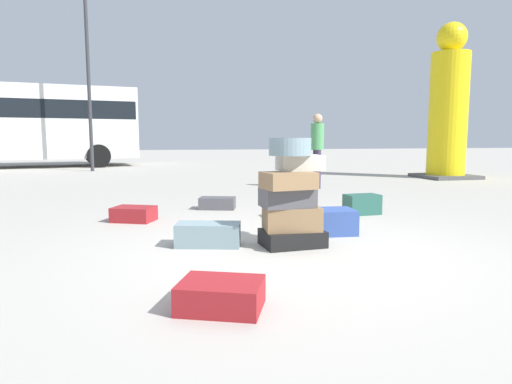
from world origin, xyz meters
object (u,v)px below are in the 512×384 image
Objects in this scene: suitcase_maroon_foreground_far at (221,295)px; yellow_dummy_statue at (448,110)px; parked_bus at (16,120)px; suitcase_navy_foreground_near at (332,221)px; suitcase_tan_behind_tower at (296,209)px; suitcase_charcoal_upright_blue at (217,203)px; suitcase_tower at (291,198)px; suitcase_teal_white_trunk at (362,204)px; person_bearded_onlooker at (317,144)px; suitcase_slate_right_side at (208,235)px; suitcase_maroon_left_side at (134,214)px; lamp_post at (87,35)px.

yellow_dummy_statue is (7.89, 8.42, 1.85)m from suitcase_maroon_foreground_far.
parked_bus is at bearing 130.77° from suitcase_maroon_foreground_far.
suitcase_tan_behind_tower is at bearing 100.16° from suitcase_navy_foreground_near.
suitcase_maroon_foreground_far is 4.33m from suitcase_charcoal_upright_blue.
suitcase_tower is 2.40m from suitcase_teal_white_trunk.
suitcase_navy_foreground_near is at bearing -15.76° from person_bearded_onlooker.
suitcase_tan_behind_tower is 15.05m from parked_bus.
suitcase_teal_white_trunk is at bearing 44.94° from suitcase_slate_right_side.
suitcase_navy_foreground_near is at bearing -133.46° from suitcase_teal_white_trunk.
suitcase_navy_foreground_near is 5.05m from person_bearded_onlooker.
suitcase_navy_foreground_near reaches higher than suitcase_tan_behind_tower.
suitcase_navy_foreground_near is 2.74m from suitcase_maroon_left_side.
suitcase_maroon_foreground_far is 0.33× the size of person_bearded_onlooker.
suitcase_tower is at bearing -107.25° from suitcase_tan_behind_tower.
suitcase_navy_foreground_near reaches higher than suitcase_maroon_left_side.
suitcase_navy_foreground_near is 0.31× the size of person_bearded_onlooker.
yellow_dummy_statue is (6.20, 6.34, 1.80)m from suitcase_navy_foreground_near.
person_bearded_onlooker reaches higher than suitcase_charcoal_upright_blue.
suitcase_slate_right_side is 10.35m from yellow_dummy_statue.
suitcase_maroon_left_side is 0.13× the size of yellow_dummy_statue.
yellow_dummy_statue is (4.59, 1.64, 0.92)m from person_bearded_onlooker.
parked_bus reaches higher than suitcase_maroon_foreground_far.
suitcase_maroon_left_side is (-2.36, 1.40, -0.05)m from suitcase_navy_foreground_near.
parked_bus reaches higher than suitcase_navy_foreground_near.
person_bearded_onlooker is (0.62, 3.51, 0.87)m from suitcase_teal_white_trunk.
person_bearded_onlooker is at bearing -57.30° from parked_bus.
suitcase_tower is 0.68× the size of person_bearded_onlooker.
parked_bus is at bearing 121.67° from suitcase_navy_foreground_near.
suitcase_navy_foreground_near is (-1.00, -1.19, -0.00)m from suitcase_teal_white_trunk.
suitcase_slate_right_side is at bearing -164.60° from suitcase_navy_foreground_near.
lamp_post is at bearing 125.15° from suitcase_charcoal_upright_blue.
suitcase_slate_right_side is 1.81m from suitcase_maroon_foreground_far.
suitcase_navy_foreground_near is at bearing 25.02° from suitcase_slate_right_side.
suitcase_tower is 1.73m from suitcase_tan_behind_tower.
person_bearded_onlooker reaches higher than suitcase_slate_right_side.
yellow_dummy_statue is (7.74, 6.61, 1.82)m from suitcase_slate_right_side.
lamp_post is at bearing 123.53° from suitcase_maroon_left_side.
yellow_dummy_statue is at bearing 69.31° from suitcase_maroon_foreground_far.
suitcase_tower is 9.80m from yellow_dummy_statue.
suitcase_tower is 2.24× the size of suitcase_tan_behind_tower.
lamp_post is at bearing 153.01° from yellow_dummy_statue.
suitcase_navy_foreground_near is at bearing -70.63° from lamp_post.
suitcase_tower reaches higher than suitcase_teal_white_trunk.
lamp_post is (3.04, -2.74, 2.78)m from parked_bus.
suitcase_slate_right_side is (-0.86, 0.21, -0.40)m from suitcase_tower.
parked_bus is (-4.75, 12.91, 1.73)m from suitcase_maroon_left_side.
suitcase_charcoal_upright_blue is (-0.39, 2.69, -0.43)m from suitcase_tower.
suitcase_teal_white_trunk is at bearing 55.35° from suitcase_navy_foreground_near.
person_bearded_onlooker is at bearing -50.41° from lamp_post.
suitcase_navy_foreground_near is (1.54, 0.28, 0.03)m from suitcase_slate_right_side.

